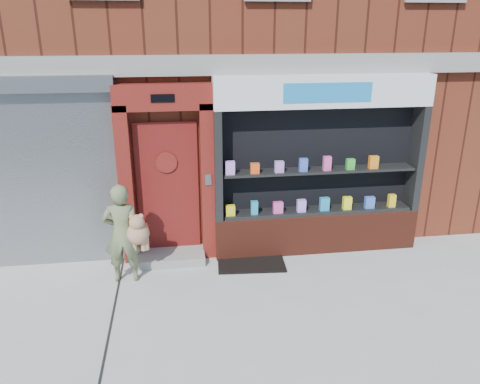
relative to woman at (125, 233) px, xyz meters
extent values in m
plane|color=#9E9E99|center=(1.41, -1.19, -0.78)|extent=(80.00, 80.00, 0.00)
cube|color=#5C2215|center=(1.41, 4.81, 3.22)|extent=(12.00, 8.00, 8.00)
cube|color=gray|center=(1.41, 0.73, 2.37)|extent=(12.00, 0.16, 0.30)
cube|color=gray|center=(-1.59, 0.75, 0.62)|extent=(3.00, 0.10, 2.80)
cube|color=slate|center=(-1.59, 0.69, 2.14)|extent=(3.10, 0.30, 0.24)
cube|color=#5F1410|center=(0.01, 0.67, 0.52)|extent=(0.22, 0.28, 2.60)
cube|color=#5F1410|center=(1.31, 0.67, 0.52)|extent=(0.22, 0.28, 2.60)
cube|color=#5F1410|center=(0.66, 0.67, 1.92)|extent=(1.50, 0.28, 0.40)
cube|color=black|center=(0.66, 0.52, 1.92)|extent=(0.35, 0.01, 0.12)
cube|color=#5F1311|center=(0.66, 0.78, 0.42)|extent=(1.00, 0.06, 2.20)
cylinder|color=black|center=(0.66, 0.74, 0.87)|extent=(0.28, 0.02, 0.28)
cylinder|color=#5F1410|center=(0.66, 0.73, 0.87)|extent=(0.34, 0.02, 0.34)
cube|color=gray|center=(0.66, 0.51, -0.71)|extent=(1.10, 0.55, 0.15)
cube|color=slate|center=(1.31, 0.52, 0.62)|extent=(0.10, 0.02, 0.18)
cube|color=#5B2215|center=(3.16, 0.61, -0.43)|extent=(3.50, 0.40, 0.70)
cube|color=black|center=(1.47, 0.61, 0.82)|extent=(0.12, 0.40, 1.80)
cube|color=black|center=(4.85, 0.61, 0.82)|extent=(0.12, 0.40, 1.80)
cube|color=black|center=(3.16, 0.79, 0.82)|extent=(3.30, 0.03, 1.80)
cube|color=black|center=(3.16, 0.61, -0.05)|extent=(3.20, 0.36, 0.06)
cube|color=black|center=(3.16, 0.61, 0.67)|extent=(3.20, 0.36, 0.04)
cube|color=white|center=(3.16, 0.61, 1.97)|extent=(3.50, 0.40, 0.50)
cube|color=#176FB1|center=(3.16, 0.40, 1.97)|extent=(1.40, 0.01, 0.30)
cube|color=yellow|center=(1.66, 0.53, 0.06)|extent=(0.15, 0.09, 0.18)
cube|color=teal|center=(2.06, 0.53, 0.09)|extent=(0.11, 0.09, 0.23)
cube|color=#D9489C|center=(2.46, 0.53, 0.07)|extent=(0.16, 0.09, 0.19)
cube|color=#B286F2|center=(2.86, 0.53, 0.08)|extent=(0.14, 0.09, 0.21)
cube|color=teal|center=(3.26, 0.53, 0.09)|extent=(0.16, 0.09, 0.23)
cube|color=#FFFB1A|center=(3.66, 0.53, 0.09)|extent=(0.14, 0.09, 0.22)
cube|color=blue|center=(4.06, 0.53, 0.08)|extent=(0.16, 0.09, 0.20)
cube|color=yellow|center=(4.46, 0.53, 0.09)|extent=(0.12, 0.09, 0.22)
cube|color=#CB8AF9|center=(1.66, 0.53, 0.79)|extent=(0.15, 0.09, 0.22)
cube|color=#FB551A|center=(2.06, 0.53, 0.77)|extent=(0.14, 0.09, 0.17)
cube|color=#B176D6|center=(2.46, 0.53, 0.78)|extent=(0.14, 0.09, 0.19)
cube|color=blue|center=(2.86, 0.53, 0.79)|extent=(0.13, 0.09, 0.22)
cube|color=#E04A9B|center=(3.26, 0.53, 0.80)|extent=(0.12, 0.09, 0.24)
cube|color=green|center=(3.66, 0.53, 0.78)|extent=(0.13, 0.09, 0.18)
cube|color=orange|center=(4.06, 0.53, 0.79)|extent=(0.15, 0.09, 0.21)
imported|color=#646E48|center=(-0.04, 0.01, -0.01)|extent=(0.57, 0.38, 1.56)
sphere|color=#9F714F|center=(0.20, -0.02, 0.00)|extent=(0.34, 0.34, 0.34)
sphere|color=#9F714F|center=(0.20, -0.08, 0.20)|extent=(0.23, 0.23, 0.23)
sphere|color=#9F714F|center=(0.13, -0.08, 0.30)|extent=(0.08, 0.08, 0.08)
sphere|color=#9F714F|center=(0.27, -0.08, 0.30)|extent=(0.08, 0.08, 0.08)
cylinder|color=#9F714F|center=(0.08, -0.02, -0.17)|extent=(0.08, 0.08, 0.21)
cylinder|color=#9F714F|center=(0.31, -0.02, -0.17)|extent=(0.08, 0.08, 0.21)
cylinder|color=#9F714F|center=(0.13, -0.05, -0.17)|extent=(0.08, 0.08, 0.21)
cylinder|color=#9F714F|center=(0.27, -0.05, -0.17)|extent=(0.08, 0.08, 0.21)
cube|color=black|center=(1.97, 0.28, -0.77)|extent=(1.15, 0.85, 0.03)
camera|label=1|loc=(0.82, -6.55, 2.94)|focal=35.00mm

